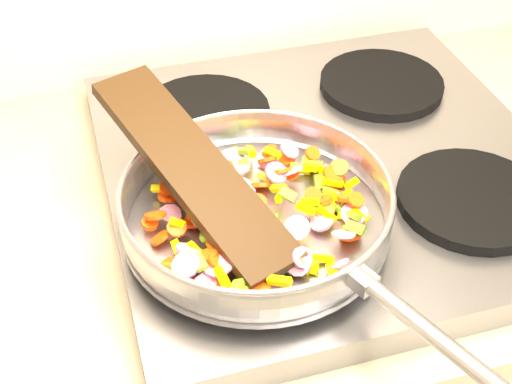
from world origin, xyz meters
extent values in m
cube|color=#939399|center=(-0.70, 1.67, 0.92)|extent=(0.60, 0.60, 0.04)
cylinder|color=black|center=(-0.84, 1.52, 0.95)|extent=(0.19, 0.19, 0.02)
cylinder|color=black|center=(-0.56, 1.52, 0.95)|extent=(0.19, 0.19, 0.02)
cylinder|color=black|center=(-0.84, 1.81, 0.95)|extent=(0.19, 0.19, 0.02)
cylinder|color=black|center=(-0.56, 1.81, 0.95)|extent=(0.19, 0.19, 0.02)
cylinder|color=#9E9EA5|center=(-0.84, 1.55, 0.96)|extent=(0.32, 0.32, 0.01)
torus|color=#9E9EA5|center=(-0.84, 1.55, 0.99)|extent=(0.36, 0.36, 0.05)
torus|color=#9E9EA5|center=(-0.84, 1.55, 1.01)|extent=(0.32, 0.32, 0.01)
cylinder|color=#9E9EA5|center=(-0.74, 1.32, 1.00)|extent=(0.09, 0.18, 0.02)
cube|color=#9E9EA5|center=(-0.77, 1.40, 1.00)|extent=(0.03, 0.04, 0.02)
cylinder|color=#FF4309|center=(-0.82, 1.60, 0.97)|extent=(0.04, 0.03, 0.03)
cylinder|color=#FF4309|center=(-0.76, 1.53, 0.98)|extent=(0.04, 0.04, 0.01)
cube|color=#68A120|center=(-0.89, 1.60, 0.99)|extent=(0.02, 0.02, 0.02)
cylinder|color=#FF4309|center=(-0.80, 1.64, 0.98)|extent=(0.03, 0.03, 0.03)
cylinder|color=#D81567|center=(-0.83, 1.53, 0.97)|extent=(0.03, 0.05, 0.03)
cube|color=#F7EA00|center=(-0.73, 1.52, 0.97)|extent=(0.02, 0.02, 0.02)
cube|color=#F7EA00|center=(-0.91, 1.64, 0.97)|extent=(0.02, 0.02, 0.02)
cube|color=#68A120|center=(-0.90, 1.56, 0.97)|extent=(0.02, 0.03, 0.01)
cube|color=#68A120|center=(-0.74, 1.48, 0.99)|extent=(0.02, 0.03, 0.01)
cube|color=#68A120|center=(-0.95, 1.50, 0.97)|extent=(0.02, 0.02, 0.02)
cylinder|color=#FF4309|center=(-0.88, 1.67, 0.98)|extent=(0.03, 0.03, 0.02)
cylinder|color=#D81567|center=(-0.92, 1.49, 0.98)|extent=(0.04, 0.04, 0.02)
cylinder|color=#FF4309|center=(-0.82, 1.47, 0.98)|extent=(0.02, 0.03, 0.01)
cylinder|color=#FF4309|center=(-0.72, 1.59, 0.97)|extent=(0.04, 0.04, 0.01)
cube|color=#68A120|center=(-0.74, 1.49, 0.98)|extent=(0.02, 0.02, 0.02)
cylinder|color=#FF4309|center=(-0.77, 1.55, 0.98)|extent=(0.03, 0.02, 0.02)
cube|color=#68A120|center=(-0.90, 1.52, 0.98)|extent=(0.02, 0.02, 0.02)
cylinder|color=#D81567|center=(-0.83, 1.57, 0.96)|extent=(0.04, 0.04, 0.03)
cube|color=#68A120|center=(-0.83, 1.47, 0.97)|extent=(0.02, 0.02, 0.01)
cylinder|color=#D81567|center=(-0.76, 1.48, 0.98)|extent=(0.03, 0.03, 0.02)
cylinder|color=#FF4309|center=(-0.91, 1.56, 0.97)|extent=(0.03, 0.03, 0.01)
cylinder|color=#D81567|center=(-0.73, 1.61, 0.97)|extent=(0.04, 0.04, 0.02)
cylinder|color=#FF4309|center=(-0.89, 1.60, 0.97)|extent=(0.03, 0.04, 0.03)
cylinder|color=#FF4309|center=(-0.91, 1.57, 0.97)|extent=(0.03, 0.03, 0.02)
cylinder|color=#FF4309|center=(-0.73, 1.58, 0.98)|extent=(0.03, 0.03, 0.02)
cube|color=#68A120|center=(-0.80, 1.56, 0.99)|extent=(0.02, 0.02, 0.02)
cube|color=#68A120|center=(-0.90, 1.62, 0.97)|extent=(0.02, 0.02, 0.01)
cube|color=#68A120|center=(-0.82, 1.51, 0.97)|extent=(0.02, 0.02, 0.02)
cylinder|color=#FF4309|center=(-0.86, 1.62, 0.98)|extent=(0.02, 0.02, 0.02)
cylinder|color=#D81567|center=(-0.84, 1.66, 0.97)|extent=(0.03, 0.03, 0.01)
cube|color=#F7EA00|center=(-0.93, 1.55, 0.98)|extent=(0.02, 0.01, 0.02)
cube|color=#68A120|center=(-0.81, 1.61, 0.97)|extent=(0.03, 0.03, 0.01)
cube|color=#F7EA00|center=(-0.76, 1.52, 0.98)|extent=(0.02, 0.03, 0.01)
cube|color=#68A120|center=(-0.76, 1.53, 0.98)|extent=(0.02, 0.03, 0.02)
cube|color=#F7EA00|center=(-0.72, 1.51, 0.97)|extent=(0.02, 0.02, 0.01)
cylinder|color=#D81567|center=(-0.94, 1.48, 0.98)|extent=(0.04, 0.03, 0.03)
cylinder|color=#D81567|center=(-0.84, 1.59, 0.98)|extent=(0.04, 0.05, 0.02)
cube|color=#68A120|center=(-0.85, 1.48, 0.98)|extent=(0.02, 0.02, 0.02)
cube|color=#F7EA00|center=(-0.71, 1.56, 0.98)|extent=(0.03, 0.02, 0.02)
cube|color=#F7EA00|center=(-0.80, 1.57, 0.98)|extent=(0.02, 0.02, 0.02)
cube|color=#68A120|center=(-0.85, 1.65, 0.97)|extent=(0.02, 0.01, 0.01)
cube|color=#F7EA00|center=(-0.85, 1.44, 0.97)|extent=(0.03, 0.02, 0.02)
cube|color=#68A120|center=(-0.88, 1.49, 0.97)|extent=(0.02, 0.02, 0.01)
cube|color=#68A120|center=(-0.85, 1.56, 0.98)|extent=(0.03, 0.02, 0.02)
cylinder|color=#FF4309|center=(-0.90, 1.50, 0.98)|extent=(0.02, 0.02, 0.01)
cube|color=#68A120|center=(-0.84, 1.42, 0.97)|extent=(0.02, 0.02, 0.02)
cylinder|color=#FF4309|center=(-0.72, 1.59, 0.98)|extent=(0.03, 0.03, 0.01)
cylinder|color=#D81567|center=(-0.86, 1.45, 0.98)|extent=(0.04, 0.03, 0.02)
cylinder|color=#FF4309|center=(-0.93, 1.61, 0.97)|extent=(0.03, 0.03, 0.01)
cylinder|color=#D81567|center=(-0.74, 1.55, 0.97)|extent=(0.03, 0.03, 0.01)
cylinder|color=#FF4309|center=(-0.83, 1.55, 0.98)|extent=(0.03, 0.03, 0.03)
cylinder|color=#D81567|center=(-0.84, 1.52, 0.98)|extent=(0.03, 0.03, 0.01)
cube|color=#F7EA00|center=(-0.92, 1.51, 0.97)|extent=(0.02, 0.03, 0.01)
cylinder|color=#D81567|center=(-0.93, 1.51, 0.98)|extent=(0.03, 0.03, 0.02)
cylinder|color=#D81567|center=(-0.87, 1.47, 0.97)|extent=(0.05, 0.05, 0.02)
cylinder|color=#FF4309|center=(-0.93, 1.61, 0.98)|extent=(0.02, 0.02, 0.02)
cube|color=#F7EA00|center=(-0.86, 1.55, 0.98)|extent=(0.02, 0.03, 0.02)
cylinder|color=#D81567|center=(-0.82, 1.45, 0.98)|extent=(0.04, 0.04, 0.02)
cube|color=#68A120|center=(-0.74, 1.56, 0.97)|extent=(0.02, 0.02, 0.01)
cube|color=#F7EA00|center=(-0.74, 1.61, 0.97)|extent=(0.01, 0.03, 0.02)
cylinder|color=#FF4309|center=(-0.89, 1.61, 0.97)|extent=(0.03, 0.03, 0.03)
cube|color=#68A120|center=(-0.85, 1.48, 0.97)|extent=(0.02, 0.02, 0.01)
cube|color=#F7EA00|center=(-0.75, 1.60, 0.98)|extent=(0.02, 0.02, 0.01)
cube|color=#F7EA00|center=(-0.87, 1.50, 0.98)|extent=(0.02, 0.02, 0.02)
cylinder|color=#FF4309|center=(-0.76, 1.55, 0.97)|extent=(0.03, 0.03, 0.01)
cube|color=#F7EA00|center=(-0.90, 1.63, 0.98)|extent=(0.02, 0.02, 0.01)
cylinder|color=#D81567|center=(-0.92, 1.46, 0.97)|extent=(0.05, 0.05, 0.02)
cube|color=#68A120|center=(-0.83, 1.52, 0.97)|extent=(0.02, 0.02, 0.01)
cube|color=#F7EA00|center=(-0.90, 1.56, 0.98)|extent=(0.02, 0.02, 0.02)
cylinder|color=#D81567|center=(-0.79, 1.65, 0.97)|extent=(0.04, 0.03, 0.02)
cylinder|color=#FF4309|center=(-0.91, 1.49, 0.99)|extent=(0.03, 0.03, 0.01)
cylinder|color=#FF4309|center=(-0.74, 1.49, 0.97)|extent=(0.04, 0.04, 0.02)
cylinder|color=#FF4309|center=(-0.90, 1.48, 0.99)|extent=(0.03, 0.03, 0.02)
cylinder|color=#FF4309|center=(-0.73, 1.59, 0.97)|extent=(0.04, 0.04, 0.01)
cylinder|color=#D81567|center=(-0.77, 1.51, 0.97)|extent=(0.03, 0.03, 0.02)
cube|color=#68A120|center=(-0.88, 1.49, 0.98)|extent=(0.03, 0.02, 0.01)
cube|color=#F7EA00|center=(-0.80, 1.46, 0.97)|extent=(0.02, 0.03, 0.02)
cylinder|color=#FF4309|center=(-0.84, 1.62, 0.97)|extent=(0.03, 0.03, 0.01)
cylinder|color=#FF4309|center=(-0.76, 1.54, 0.98)|extent=(0.03, 0.03, 0.02)
cylinder|color=#D81567|center=(-0.90, 1.64, 0.97)|extent=(0.03, 0.03, 0.03)
cube|color=#68A120|center=(-0.74, 1.59, 0.97)|extent=(0.01, 0.02, 0.02)
cube|color=#F7EA00|center=(-0.81, 1.66, 0.98)|extent=(0.01, 0.02, 0.01)
cube|color=#68A120|center=(-0.74, 1.63, 0.97)|extent=(0.02, 0.02, 0.01)
cylinder|color=#D81567|center=(-0.90, 1.47, 0.98)|extent=(0.04, 0.04, 0.01)
cylinder|color=#D81567|center=(-0.77, 1.44, 0.98)|extent=(0.04, 0.03, 0.03)
cube|color=#68A120|center=(-0.83, 1.64, 0.98)|extent=(0.02, 0.02, 0.02)
cube|color=#F7EA00|center=(-0.88, 1.56, 0.98)|extent=(0.03, 0.01, 0.01)
cylinder|color=#FF4309|center=(-0.74, 1.63, 0.98)|extent=(0.03, 0.02, 0.02)
cylinder|color=#FF4309|center=(-0.87, 1.43, 0.98)|extent=(0.03, 0.03, 0.01)
cylinder|color=#FF4309|center=(-0.89, 1.51, 0.97)|extent=(0.02, 0.02, 0.02)
cube|color=#68A120|center=(-0.73, 1.53, 0.97)|extent=(0.02, 0.02, 0.01)
cube|color=#F7EA00|center=(-0.75, 1.54, 0.98)|extent=(0.02, 0.03, 0.01)
cube|color=#68A120|center=(-0.84, 1.49, 0.97)|extent=(0.02, 0.02, 0.02)
cylinder|color=#D81567|center=(-0.80, 1.50, 0.98)|extent=(0.03, 0.03, 0.02)
cube|color=#68A120|center=(-0.88, 1.56, 0.97)|extent=(0.02, 0.03, 0.02)
cylinder|color=#FF4309|center=(-0.95, 1.54, 0.97)|extent=(0.03, 0.03, 0.02)
cylinder|color=#D81567|center=(-0.87, 1.46, 0.98)|extent=(0.04, 0.04, 0.02)
cube|color=#68A120|center=(-0.89, 1.44, 0.98)|extent=(0.02, 0.02, 0.01)
cylinder|color=#D81567|center=(-0.80, 1.60, 0.99)|extent=(0.03, 0.03, 0.02)
cube|color=#F7EA00|center=(-0.83, 1.51, 0.98)|extent=(0.02, 0.02, 0.01)
cylinder|color=#FF4309|center=(-0.77, 1.60, 0.98)|extent=(0.02, 0.02, 0.01)
cube|color=#F7EA00|center=(-0.85, 1.61, 0.97)|extent=(0.02, 0.03, 0.01)
cylinder|color=#FF4309|center=(-0.86, 1.58, 0.97)|extent=(0.03, 0.03, 0.02)
cube|color=#68A120|center=(-0.83, 1.67, 0.97)|extent=(0.02, 0.03, 0.01)
cylinder|color=#D81567|center=(-0.78, 1.60, 0.98)|extent=(0.04, 0.04, 0.03)
cylinder|color=#FF4309|center=(-0.85, 1.56, 0.98)|extent=(0.03, 0.03, 0.01)
cube|color=#F7EA00|center=(-0.94, 1.52, 0.98)|extent=(0.01, 0.02, 0.01)
cube|color=#F7EA00|center=(-0.85, 1.43, 0.99)|extent=(0.03, 0.02, 0.01)
cube|color=#F7EA00|center=(-0.73, 1.58, 0.98)|extent=(0.03, 0.01, 0.02)
cylinder|color=#D81567|center=(-0.90, 1.63, 0.98)|extent=(0.04, 0.04, 0.02)
cylinder|color=#D81567|center=(-0.85, 1.52, 0.98)|extent=(0.03, 0.03, 0.01)
cylinder|color=#FF4309|center=(-0.85, 1.64, 0.96)|extent=(0.03, 0.03, 0.02)
cylinder|color=#FF4309|center=(-0.73, 1.55, 0.97)|extent=(0.03, 0.03, 0.01)
cylinder|color=#FF4309|center=(-0.72, 1.53, 0.99)|extent=(0.03, 0.03, 0.02)
cylinder|color=#D81567|center=(-0.88, 1.55, 0.97)|extent=(0.04, 0.04, 0.02)
cube|color=#F7EA00|center=(-0.79, 1.46, 0.97)|extent=(0.03, 0.01, 0.02)
cube|color=#68A120|center=(-0.90, 1.53, 0.97)|extent=(0.01, 0.02, 0.01)
cylinder|color=#FF4309|center=(-0.88, 1.49, 0.97)|extent=(0.02, 0.02, 0.02)
cylinder|color=#FF4309|center=(-0.87, 1.52, 0.98)|extent=(0.03, 0.03, 0.01)
cube|color=#68A120|center=(-0.82, 1.50, 0.99)|extent=(0.02, 0.03, 0.02)
cylinder|color=#D81567|center=(-0.87, 1.64, 0.97)|extent=(0.05, 0.05, 0.02)
cube|color=#F7EA00|center=(-0.77, 1.54, 0.99)|extent=(0.02, 0.02, 0.01)
cube|color=#68A120|center=(-0.91, 1.60, 0.97)|extent=(0.02, 0.02, 0.02)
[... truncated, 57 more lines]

